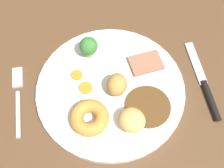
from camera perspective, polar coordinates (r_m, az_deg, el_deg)
name	(u,v)px	position (r cm, az deg, el deg)	size (l,w,h in cm)	color
dining_table	(111,95)	(57.72, -0.31, -2.19)	(120.00, 84.00, 3.60)	brown
dinner_plate	(112,88)	(55.59, 0.00, -0.85)	(29.14, 29.14, 1.40)	white
gravy_pool	(148,106)	(53.33, 7.25, -4.52)	(8.74, 8.74, 0.30)	#563819
meat_slice_main	(146,63)	(57.72, 6.87, 4.26)	(6.47, 4.64, 0.80)	#9E664C
yorkshire_pudding	(90,118)	(50.98, -4.59, -6.81)	(7.16, 7.16, 2.52)	#C68938
roast_potato_left	(132,120)	(50.13, 4.04, -7.33)	(4.63, 4.97, 3.69)	#D8B260
roast_potato_right	(117,85)	(52.84, 0.98, -0.14)	(4.51, 3.88, 4.08)	#BC8C42
carrot_coin_front	(86,88)	(54.79, -5.34, -0.77)	(2.60, 2.60, 0.49)	orange
carrot_coin_back	(77,75)	(56.42, -7.17, 1.81)	(2.28, 2.28, 0.47)	orange
broccoli_floret	(89,47)	(56.76, -4.76, 7.57)	(3.70, 3.70, 4.93)	#8CB766
fork	(18,98)	(57.92, -18.56, -2.77)	(2.15, 15.29, 0.90)	silver
knife	(205,86)	(59.12, 18.35, -0.37)	(2.12, 18.54, 1.20)	black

